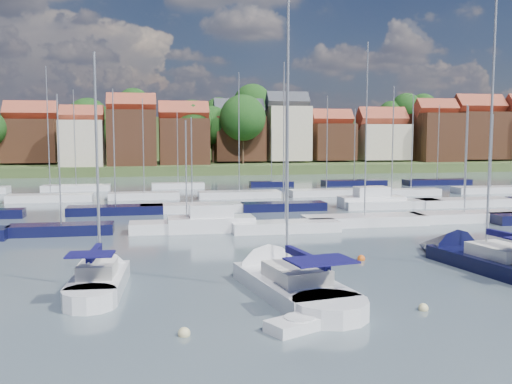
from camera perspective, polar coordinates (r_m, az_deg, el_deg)
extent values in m
plane|color=#475861|center=(67.26, -1.86, -0.95)|extent=(260.00, 260.00, 0.00)
cube|color=silver|center=(30.48, -15.40, -8.98)|extent=(2.89, 6.17, 1.20)
cone|color=silver|center=(34.10, -14.48, -7.38)|extent=(2.69, 3.08, 2.51)
cylinder|color=silver|center=(27.61, -16.32, -10.56)|extent=(2.66, 2.66, 1.20)
cube|color=silver|center=(29.85, -15.57, -7.42)|extent=(1.91, 2.62, 0.70)
cylinder|color=#B2B2B7|center=(29.95, -15.61, 2.73)|extent=(0.14, 0.14, 11.15)
cylinder|color=#B2B2B7|center=(28.86, -15.86, -6.15)|extent=(0.32, 3.34, 0.10)
cube|color=#100D45|center=(28.83, -15.87, -5.86)|extent=(0.50, 3.19, 0.35)
cube|color=#100D45|center=(27.75, -16.23, -6.00)|extent=(2.22, 1.64, 0.08)
cube|color=silver|center=(28.83, 3.55, -9.63)|extent=(4.75, 8.60, 1.20)
cone|color=silver|center=(33.38, -0.07, -7.47)|extent=(4.02, 4.48, 3.39)
cylinder|color=silver|center=(25.33, 7.41, -11.87)|extent=(3.93, 3.93, 1.20)
cube|color=silver|center=(28.09, 4.03, -8.05)|extent=(2.93, 3.75, 0.70)
cylinder|color=#B2B2B7|center=(28.31, 3.18, 6.73)|extent=(0.14, 0.14, 15.06)
cylinder|color=#B2B2B7|center=(26.90, 5.06, -6.82)|extent=(0.88, 4.47, 0.10)
cube|color=#100D45|center=(26.87, 5.06, -6.50)|extent=(1.04, 4.28, 0.35)
cube|color=#100D45|center=(25.56, 6.51, -6.82)|extent=(3.19, 2.50, 0.08)
cube|color=black|center=(36.47, 22.55, -6.78)|extent=(4.70, 8.43, 1.20)
cone|color=black|center=(40.13, 17.64, -5.49)|extent=(3.96, 4.41, 3.32)
cube|color=silver|center=(35.89, 23.22, -5.46)|extent=(2.88, 3.68, 0.70)
cylinder|color=#B2B2B7|center=(36.06, 22.45, 6.12)|extent=(0.14, 0.14, 15.09)
cube|color=silver|center=(23.89, 4.39, -13.07)|extent=(3.10, 2.39, 0.55)
cylinder|color=silver|center=(23.84, 4.39, -12.72)|extent=(1.30, 1.30, 0.35)
sphere|color=beige|center=(23.33, -7.20, -14.08)|extent=(0.50, 0.50, 0.50)
sphere|color=beige|center=(26.05, 3.85, -11.90)|extent=(0.52, 0.52, 0.52)
sphere|color=beige|center=(27.32, 16.38, -11.28)|extent=(0.45, 0.45, 0.45)
sphere|color=#D85914|center=(36.76, 10.48, -6.73)|extent=(0.49, 0.49, 0.49)
cube|color=black|center=(47.66, -18.88, -3.64)|extent=(8.01, 2.24, 1.00)
cylinder|color=#B2B2B7|center=(47.09, -19.10, 3.07)|extent=(0.12, 0.12, 10.16)
cube|color=silver|center=(46.92, -6.93, -3.52)|extent=(9.22, 2.58, 1.00)
cylinder|color=#B2B2B7|center=(46.40, -7.00, 2.09)|extent=(0.12, 0.12, 8.18)
cube|color=silver|center=(46.54, 2.97, -3.56)|extent=(8.78, 2.46, 1.00)
cylinder|color=#B2B2B7|center=(45.94, 3.01, 3.88)|extent=(0.12, 0.12, 11.06)
cube|color=silver|center=(50.76, 10.79, -2.87)|extent=(10.79, 3.02, 1.00)
cylinder|color=#B2B2B7|center=(50.19, 10.96, 6.12)|extent=(0.12, 0.12, 14.87)
cube|color=silver|center=(55.37, 20.09, -2.40)|extent=(10.13, 2.84, 1.00)
cylinder|color=#B2B2B7|center=(54.89, 20.29, 3.08)|extent=(0.12, 0.12, 9.59)
cube|color=silver|center=(46.86, -4.53, -3.32)|extent=(7.00, 2.60, 1.40)
cube|color=silver|center=(46.70, -4.54, -1.99)|extent=(3.50, 2.20, 1.30)
cube|color=black|center=(58.23, -13.87, -1.83)|extent=(9.30, 2.60, 1.00)
cylinder|color=#B2B2B7|center=(57.75, -14.02, 4.32)|extent=(0.12, 0.12, 11.48)
cube|color=silver|center=(58.67, -6.40, -1.64)|extent=(10.40, 2.91, 1.00)
cylinder|color=#B2B2B7|center=(58.24, -6.46, 3.13)|extent=(0.12, 0.12, 8.77)
cube|color=black|center=(59.39, 2.75, -1.52)|extent=(8.80, 2.46, 1.00)
cylinder|color=#B2B2B7|center=(58.91, 2.79, 5.90)|extent=(0.12, 0.12, 14.33)
cube|color=silver|center=(63.11, 13.37, -1.24)|extent=(10.73, 3.00, 1.00)
cylinder|color=#B2B2B7|center=(62.66, 13.51, 4.74)|extent=(0.12, 0.12, 12.14)
cube|color=silver|center=(66.81, 20.05, -1.05)|extent=(10.48, 2.93, 1.00)
cylinder|color=#B2B2B7|center=(66.40, 20.22, 3.79)|extent=(0.12, 0.12, 10.28)
cube|color=silver|center=(63.10, 11.45, -1.06)|extent=(7.00, 2.60, 1.40)
cube|color=silver|center=(62.98, 11.47, -0.06)|extent=(3.50, 2.20, 1.30)
cube|color=silver|center=(71.55, -19.86, -0.61)|extent=(9.71, 2.72, 1.00)
cylinder|color=#B2B2B7|center=(71.15, -20.08, 5.76)|extent=(0.12, 0.12, 14.88)
cube|color=silver|center=(70.92, -11.11, -0.42)|extent=(8.49, 2.38, 1.00)
cylinder|color=#B2B2B7|center=(70.53, -11.21, 4.55)|extent=(0.12, 0.12, 11.31)
cube|color=silver|center=(71.05, -1.70, -0.31)|extent=(10.16, 2.85, 1.00)
cylinder|color=#B2B2B7|center=(70.65, -1.72, 5.99)|extent=(0.12, 0.12, 14.59)
cube|color=silver|center=(73.79, 7.05, -0.12)|extent=(9.53, 2.67, 1.00)
cylinder|color=#B2B2B7|center=(73.41, 7.11, 4.90)|extent=(0.12, 0.12, 11.91)
cube|color=silver|center=(76.59, 15.22, -0.06)|extent=(7.62, 2.13, 1.00)
cylinder|color=#B2B2B7|center=(76.22, 15.35, 4.85)|extent=(0.12, 0.12, 12.13)
cube|color=silver|center=(83.47, 22.37, 0.17)|extent=(10.17, 2.85, 1.00)
cylinder|color=#B2B2B7|center=(83.15, 22.51, 3.85)|extent=(0.12, 0.12, 9.73)
cube|color=silver|center=(83.51, -17.53, 0.34)|extent=(9.24, 2.59, 1.00)
cylinder|color=#B2B2B7|center=(83.17, -17.68, 5.20)|extent=(0.12, 0.12, 13.17)
cube|color=silver|center=(83.75, -7.80, 0.57)|extent=(7.57, 2.12, 1.00)
cylinder|color=#B2B2B7|center=(83.43, -7.85, 4.42)|extent=(0.12, 0.12, 10.24)
cube|color=black|center=(85.75, 1.55, 0.75)|extent=(6.58, 1.84, 1.00)
cylinder|color=#B2B2B7|center=(85.47, 1.56, 3.75)|extent=(0.12, 0.12, 8.01)
cube|color=black|center=(89.36, 9.77, 0.87)|extent=(9.92, 2.78, 1.00)
cylinder|color=#B2B2B7|center=(89.06, 9.84, 4.69)|extent=(0.12, 0.12, 10.92)
cube|color=black|center=(93.94, 17.64, 0.92)|extent=(10.55, 2.95, 1.00)
cylinder|color=#B2B2B7|center=(93.64, 17.76, 4.73)|extent=(0.12, 0.12, 11.51)
cube|color=#47562B|center=(143.57, -6.59, 2.73)|extent=(200.00, 70.00, 3.00)
cube|color=#47562B|center=(168.34, -7.22, 4.77)|extent=(200.00, 60.00, 14.00)
cube|color=brown|center=(126.00, -21.47, 4.79)|extent=(10.37, 9.97, 8.73)
cube|color=#98402C|center=(126.06, -21.57, 7.35)|extent=(10.57, 5.13, 5.13)
cube|color=beige|center=(115.70, -16.95, 4.65)|extent=(8.09, 8.80, 8.96)
cube|color=#98402C|center=(115.74, -17.03, 7.36)|extent=(8.25, 4.00, 4.00)
cube|color=brown|center=(115.99, -12.28, 5.27)|extent=(9.36, 10.17, 10.97)
cube|color=#98402C|center=(116.13, -12.35, 8.54)|extent=(9.54, 4.63, 4.63)
cube|color=brown|center=(117.88, -7.22, 4.98)|extent=(9.90, 8.56, 9.42)
cube|color=#98402C|center=(117.95, -7.25, 7.86)|extent=(10.10, 4.90, 4.90)
cube|color=brown|center=(124.17, -1.74, 5.36)|extent=(10.59, 8.93, 9.49)
cube|color=#383A42|center=(124.27, -1.75, 8.15)|extent=(10.80, 5.24, 5.24)
cube|color=beige|center=(125.43, 3.14, 5.85)|extent=(9.01, 8.61, 11.65)
cube|color=#383A42|center=(125.62, 3.16, 9.01)|extent=(9.19, 4.46, 4.46)
cube|color=brown|center=(129.48, 7.53, 5.00)|extent=(9.10, 9.34, 8.00)
cube|color=#98402C|center=(129.51, 7.56, 7.27)|extent=(9.28, 4.50, 4.50)
cube|color=beige|center=(133.25, 12.42, 4.91)|extent=(10.86, 9.59, 7.88)
cube|color=#98402C|center=(133.29, 12.47, 7.18)|extent=(11.07, 5.37, 5.37)
cube|color=brown|center=(135.93, 17.47, 5.19)|extent=(9.18, 9.96, 10.97)
cube|color=#98402C|center=(136.05, 17.56, 7.98)|extent=(9.36, 4.54, 4.54)
cube|color=brown|center=(142.76, 21.29, 5.28)|extent=(11.39, 9.67, 10.76)
cube|color=#98402C|center=(142.90, 21.40, 8.00)|extent=(11.62, 5.64, 5.64)
cylinder|color=#382619|center=(156.58, 14.73, 5.84)|extent=(0.50, 0.50, 4.47)
sphere|color=#255119|center=(156.72, 14.79, 8.06)|extent=(8.18, 8.18, 8.18)
cylinder|color=#382619|center=(122.77, -4.29, 3.89)|extent=(0.50, 0.50, 4.46)
sphere|color=#255119|center=(122.72, -4.31, 6.71)|extent=(8.15, 8.15, 8.15)
cylinder|color=#382619|center=(141.98, -0.36, 6.08)|extent=(0.50, 0.50, 5.15)
sphere|color=#255119|center=(142.19, -0.36, 8.89)|extent=(9.41, 9.41, 9.41)
cylinder|color=#382619|center=(142.36, -12.09, 5.99)|extent=(0.50, 0.50, 4.56)
sphere|color=#255119|center=(142.53, -12.14, 8.48)|extent=(8.34, 8.34, 8.34)
cylinder|color=#382619|center=(131.95, -16.38, 3.95)|extent=(0.50, 0.50, 5.15)
sphere|color=#255119|center=(131.93, -16.46, 6.99)|extent=(9.42, 9.42, 9.42)
cylinder|color=#382619|center=(136.33, -22.81, 4.87)|extent=(0.50, 0.50, 3.42)
sphere|color=#255119|center=(136.37, -22.89, 6.82)|extent=(6.26, 6.26, 6.26)
cylinder|color=#382619|center=(132.97, -0.29, 3.90)|extent=(0.50, 0.50, 3.77)
sphere|color=#255119|center=(132.90, -0.29, 6.10)|extent=(6.89, 6.89, 6.89)
cylinder|color=#382619|center=(118.58, -1.33, 4.02)|extent=(0.50, 0.50, 5.21)
sphere|color=#255119|center=(118.57, -1.34, 7.44)|extent=(9.53, 9.53, 9.53)
cylinder|color=#382619|center=(146.70, 18.83, 3.61)|extent=(0.50, 0.50, 2.97)
sphere|color=#255119|center=(146.62, 18.88, 5.19)|extent=(5.44, 5.44, 5.44)
cylinder|color=#382619|center=(120.16, -6.36, 3.92)|extent=(0.50, 0.50, 4.84)
sphere|color=#255119|center=(120.13, -6.40, 7.05)|extent=(8.85, 8.85, 8.85)
cylinder|color=#382619|center=(155.06, 13.32, 5.75)|extent=(0.50, 0.50, 3.72)
sphere|color=#255119|center=(155.15, 13.36, 7.61)|extent=(6.80, 6.80, 6.80)
cylinder|color=#382619|center=(136.32, 17.49, 3.74)|extent=(0.50, 0.50, 4.05)
sphere|color=#255119|center=(136.26, 17.57, 6.05)|extent=(7.40, 7.40, 7.40)
cylinder|color=#382619|center=(140.34, -3.72, 5.80)|extent=(0.50, 0.50, 3.93)
sphere|color=#255119|center=(140.44, -3.73, 7.97)|extent=(7.19, 7.19, 7.19)
cylinder|color=#382619|center=(132.71, 7.28, 3.86)|extent=(0.50, 0.50, 3.82)
sphere|color=#255119|center=(132.64, 7.31, 6.10)|extent=(6.99, 6.99, 6.99)
cylinder|color=#382619|center=(119.43, -14.17, 3.44)|extent=(0.50, 0.50, 3.48)
sphere|color=#255119|center=(119.35, -14.22, 5.71)|extent=(6.37, 6.37, 6.37)
cylinder|color=#382619|center=(145.62, 17.08, 3.66)|extent=(0.50, 0.50, 2.99)
sphere|color=#255119|center=(145.54, 17.13, 5.25)|extent=(5.46, 5.46, 5.46)
cylinder|color=#382619|center=(125.90, -4.38, 3.66)|extent=(0.50, 0.50, 3.25)
sphere|color=#255119|center=(125.81, -4.39, 5.66)|extent=(5.94, 5.94, 5.94)
cylinder|color=#382619|center=(127.03, -7.45, 3.59)|extent=(0.50, 0.50, 2.98)
sphere|color=#255119|center=(126.95, -7.48, 5.41)|extent=(5.46, 5.46, 5.46)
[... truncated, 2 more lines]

